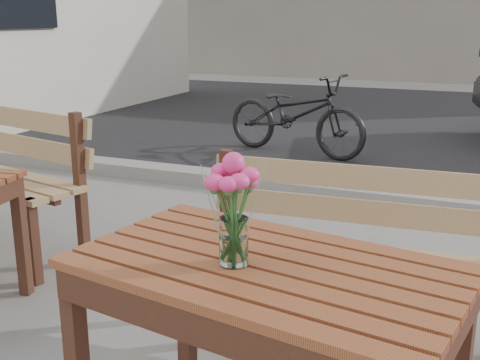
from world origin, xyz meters
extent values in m
cube|color=black|center=(0.00, 7.00, 0.00)|extent=(30.00, 8.00, 0.00)
cube|color=gray|center=(0.00, 3.00, 0.06)|extent=(30.00, 0.25, 0.12)
cube|color=#612D19|center=(-0.05, -0.07, 0.71)|extent=(1.28, 0.88, 0.03)
cube|color=black|center=(-0.53, 0.31, 0.35)|extent=(0.07, 0.07, 0.70)
cube|color=#9C7E50|center=(0.06, 0.72, 0.44)|extent=(1.42, 0.47, 0.03)
cube|color=#9C7E50|center=(0.05, 0.93, 0.68)|extent=(1.40, 0.12, 0.38)
cube|color=black|center=(-0.57, 0.52, 0.23)|extent=(0.05, 0.05, 0.46)
cube|color=black|center=(-0.59, 0.84, 0.42)|extent=(0.05, 0.05, 0.85)
cylinder|color=white|center=(-0.13, -0.12, 0.80)|extent=(0.09, 0.09, 0.15)
cylinder|color=#326C2D|center=(-0.13, -0.12, 0.88)|extent=(0.05, 0.05, 0.30)
cube|color=black|center=(-1.68, 0.63, 0.33)|extent=(0.06, 0.06, 0.66)
cube|color=#9C7E50|center=(-2.31, 1.30, 0.74)|extent=(1.50, 0.38, 0.42)
cube|color=black|center=(-1.72, 0.74, 0.25)|extent=(0.07, 0.07, 0.50)
cube|color=black|center=(-1.64, 1.08, 0.46)|extent=(0.07, 0.07, 0.93)
imported|color=black|center=(-1.38, 4.48, 0.44)|extent=(1.76, 0.95, 0.88)
camera|label=1|loc=(0.54, -1.68, 1.46)|focal=45.00mm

